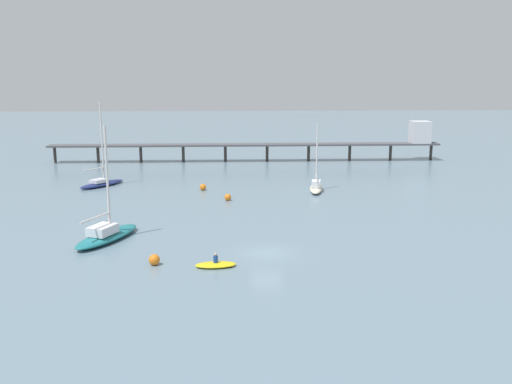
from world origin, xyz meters
TOP-DOWN VIEW (x-y plane):
  - ground_plane at (0.00, 0.00)m, footprint 400.00×400.00m
  - pier at (11.29, 52.22)m, footprint 67.81×3.37m
  - sailboat_navy at (-20.37, 30.55)m, footprint 5.98×7.16m
  - sailboat_teal at (-14.26, 4.39)m, footprint 5.79×8.89m
  - sailboat_cream at (8.21, 25.85)m, footprint 2.79×7.00m
  - dinghy_yellow at (-4.24, -3.32)m, footprint 3.29×1.68m
  - mooring_buoy_far at (-3.27, 20.63)m, footprint 0.81×0.81m
  - mooring_buoy_outer at (-6.51, 27.01)m, footprint 0.85×0.85m
  - mooring_buoy_mid at (-9.08, -2.66)m, footprint 0.88×0.88m

SIDE VIEW (x-z plane):
  - ground_plane at x=0.00m, z-range 0.00..0.00m
  - dinghy_yellow at x=-4.24m, z-range -0.37..0.77m
  - mooring_buoy_far at x=-3.27m, z-range 0.00..0.81m
  - mooring_buoy_outer at x=-6.51m, z-range 0.00..0.85m
  - mooring_buoy_mid at x=-9.08m, z-range 0.00..0.88m
  - sailboat_navy at x=-20.37m, z-range -5.07..6.32m
  - sailboat_cream at x=8.21m, z-range -3.74..5.02m
  - sailboat_teal at x=-14.26m, z-range -4.55..5.85m
  - pier at x=11.29m, z-range 0.14..7.04m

